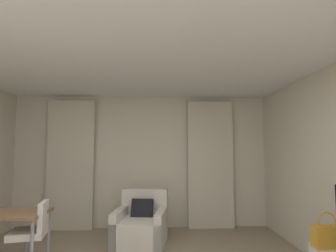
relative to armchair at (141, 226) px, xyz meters
name	(u,v)px	position (x,y,z in m)	size (l,w,h in m)	color
wall_window	(142,161)	(-0.05, 0.97, 1.02)	(5.12, 0.06, 2.60)	beige
ceiling	(126,35)	(-0.05, -2.06, 2.35)	(5.12, 6.12, 0.06)	white
curtain_left_panel	(70,164)	(-1.42, 0.84, 0.97)	(0.90, 0.06, 2.50)	beige
curtain_right_panel	(211,164)	(1.33, 0.84, 0.97)	(0.90, 0.06, 2.50)	beige
armchair	(141,226)	(0.00, 0.00, 0.00)	(0.91, 0.97, 0.84)	silver
desk_chair	(31,242)	(-1.29, -1.06, 0.11)	(0.48, 0.48, 0.88)	gray
handbag_primary	(327,236)	(2.05, -1.71, 0.35)	(0.30, 0.14, 0.37)	orange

